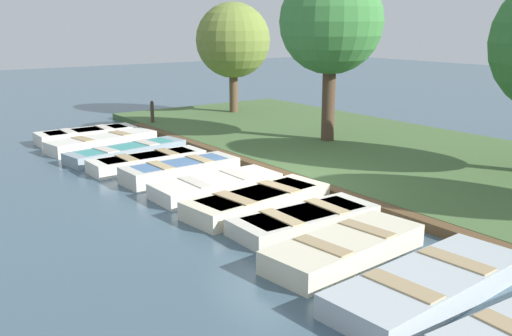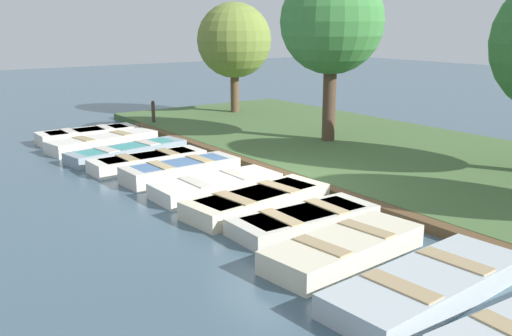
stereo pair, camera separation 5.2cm
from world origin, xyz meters
name	(u,v)px [view 1 (the left image)]	position (x,y,z in m)	size (l,w,h in m)	color
ground_plane	(274,192)	(0.00, 0.00, 0.00)	(80.00, 80.00, 0.00)	#425B6B
shore_bank	(415,158)	(-5.00, 0.00, 0.10)	(8.00, 24.00, 0.21)	#476638
dock_walkway	(318,178)	(-1.38, 0.00, 0.10)	(1.38, 18.68, 0.20)	brown
rowboat_0	(87,135)	(1.43, -8.24, 0.20)	(3.17, 1.02, 0.41)	silver
rowboat_1	(103,142)	(1.42, -6.88, 0.20)	(3.53, 1.50, 0.40)	silver
rowboat_2	(127,151)	(1.30, -5.29, 0.17)	(3.68, 1.48, 0.34)	#8C9EA8
rowboat_3	(148,161)	(1.36, -3.79, 0.18)	(3.13, 1.00, 0.37)	silver
rowboat_4	(181,170)	(1.17, -2.29, 0.22)	(2.96, 1.11, 0.44)	beige
rowboat_5	(217,185)	(1.11, -0.71, 0.18)	(2.99, 1.18, 0.37)	silver
rowboat_6	(258,201)	(1.06, 0.82, 0.20)	(3.32, 1.47, 0.40)	beige
rowboat_7	(305,219)	(0.97, 2.22, 0.17)	(2.96, 1.16, 0.34)	beige
rowboat_8	(345,248)	(1.40, 3.74, 0.20)	(3.08, 1.41, 0.41)	beige
rowboat_9	(429,284)	(1.35, 5.38, 0.19)	(3.53, 1.43, 0.38)	#B2BCC1
mooring_post_near	(152,114)	(-1.41, -9.17, 0.51)	(0.13, 0.13, 1.00)	#47382D
park_tree_far_left	(233,41)	(-5.24, -9.48, 3.08)	(2.99, 2.99, 4.59)	brown
park_tree_left	(331,23)	(-4.41, -2.96, 3.78)	(3.13, 3.13, 5.39)	#4C3828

